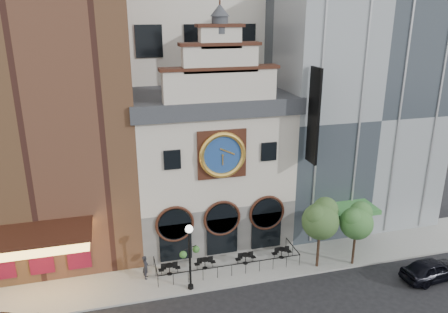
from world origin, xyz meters
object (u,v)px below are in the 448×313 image
pedestrian (146,267)px  lamppost (190,250)px  bistro_2 (245,258)px  bistro_0 (169,269)px  car_right (432,269)px  bistro_1 (205,263)px  tree_left (321,218)px  tree_right (357,220)px  bistro_3 (282,252)px

pedestrian → lamppost: 4.10m
bistro_2 → pedestrian: pedestrian is taller
bistro_0 → bistro_2: size_ratio=1.00×
bistro_0 → pedestrian: bearing=-179.1°
car_right → bistro_1: bearing=66.1°
bistro_0 → pedestrian: size_ratio=0.88×
lamppost → tree_left: (9.73, 0.32, 0.94)m
tree_right → pedestrian: bearing=172.2°
pedestrian → lamppost: bearing=-117.7°
bistro_3 → car_right: (9.41, -5.25, 0.19)m
bistro_0 → car_right: car_right is taller
lamppost → tree_right: (12.49, -0.05, 0.59)m
bistro_3 → bistro_1: bearing=179.0°
car_right → tree_left: (-7.24, 3.51, 3.29)m
bistro_1 → pedestrian: bearing=-178.6°
bistro_0 → tree_right: size_ratio=0.32×
bistro_3 → lamppost: lamppost is taller
bistro_2 → tree_right: (7.89, -2.07, 3.13)m
bistro_3 → lamppost: (-7.56, -2.06, 2.54)m
bistro_1 → lamppost: 3.66m
bistro_1 → bistro_3: size_ratio=1.00×
bistro_0 → lamppost: size_ratio=0.33×
bistro_2 → car_right: size_ratio=0.34×
pedestrian → tree_right: bearing=-89.7°
bistro_0 → bistro_1: same height
bistro_3 → pedestrian: 10.42m
bistro_0 → tree_left: bearing=-9.2°
car_right → pedestrian: pedestrian is taller
bistro_2 → pedestrian: bearing=179.7°
car_right → tree_left: bearing=59.4°
bistro_0 → pedestrian: pedestrian is taller
tree_left → bistro_3: bearing=141.2°
pedestrian → tree_right: tree_right is taller
bistro_3 → tree_right: tree_right is taller
bistro_2 → lamppost: size_ratio=0.33×
bistro_2 → tree_left: size_ratio=0.29×
bistro_0 → bistro_3: same height
bistro_0 → bistro_3: 8.72m
pedestrian → bistro_3: bearing=-81.9°
bistro_1 → tree_left: size_ratio=0.29×
bistro_1 → bistro_3: 6.06m
bistro_2 → bistro_0: bearing=179.3°
car_right → tree_right: 6.21m
lamppost → tree_left: tree_left is taller
car_right → bistro_0: bearing=69.0°
bistro_3 → lamppost: size_ratio=0.33×
pedestrian → tree_left: tree_left is taller
bistro_2 → car_right: 13.42m
bistro_3 → bistro_0: bearing=179.8°
bistro_1 → car_right: (15.47, -5.36, 0.19)m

